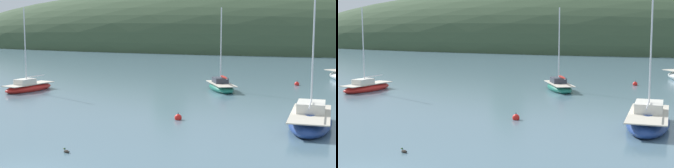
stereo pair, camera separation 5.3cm
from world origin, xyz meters
TOP-DOWN VIEW (x-y plane):
  - far_shoreline_hill at (-0.03, 84.99)m, footprint 150.00×36.00m
  - sailboat_yellow_far at (10.46, 13.26)m, footprint 2.40×6.83m
  - sailboat_black_sloop at (-12.68, 20.99)m, footprint 2.70×5.18m
  - sailboat_blue_center at (2.78, 26.16)m, footprint 3.75×5.22m
  - mooring_buoy_channel at (2.83, 13.11)m, footprint 0.44×0.44m
  - mooring_buoy_outer at (8.74, 31.41)m, footprint 0.44×0.44m
  - duck_trailing at (0.10, 4.45)m, footprint 0.41×0.31m

SIDE VIEW (x-z plane):
  - far_shoreline_hill at x=-0.03m, z-range -14.50..14.59m
  - duck_trailing at x=0.10m, z-range -0.07..0.17m
  - mooring_buoy_channel at x=2.83m, z-range -0.15..0.39m
  - mooring_buoy_outer at x=8.74m, z-range -0.15..0.39m
  - sailboat_black_sloop at x=-12.68m, z-range -3.24..3.88m
  - sailboat_blue_center at x=2.78m, z-range -3.24..3.91m
  - sailboat_yellow_far at x=10.46m, z-range -3.62..4.43m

